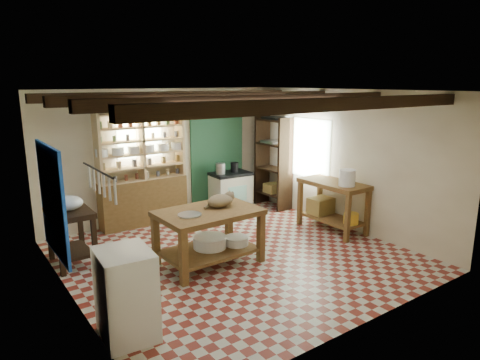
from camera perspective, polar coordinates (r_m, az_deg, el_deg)
floor at (r=7.00m, az=-0.71°, el=-10.07°), size 5.00×5.00×0.02m
ceiling at (r=6.43m, az=-0.78°, el=11.83°), size 5.00×5.00×0.02m
wall_back at (r=8.73m, az=-10.13°, el=3.37°), size 5.00×0.04×2.60m
wall_front at (r=4.82m, az=16.47°, el=-4.86°), size 5.00×0.04×2.60m
wall_left at (r=5.61m, az=-22.29°, el=-2.81°), size 0.04×5.00×2.60m
wall_right at (r=8.24m, az=13.72°, el=2.64°), size 0.04×5.00×2.60m
ceiling_beams at (r=6.44m, az=-0.77°, el=10.76°), size 5.00×3.80×0.15m
blue_wall_patch at (r=6.52m, az=-23.74°, el=-2.64°), size 0.04×1.40×1.60m
green_wall_patch at (r=9.30m, az=-3.06°, el=3.84°), size 1.30×0.04×2.30m
window_back at (r=8.45m, az=-13.25°, el=5.66°), size 0.90×0.02×0.80m
window_right at (r=8.89m, az=8.82°, el=4.25°), size 0.02×1.30×1.20m
utensil_rail at (r=4.38m, az=-18.39°, el=-0.27°), size 0.06×0.90×0.28m
pot_rack at (r=8.85m, az=-1.65°, el=9.44°), size 0.86×0.12×0.36m
shelving_unit at (r=8.38m, az=-12.91°, el=1.45°), size 1.70×0.34×2.20m
tall_rack at (r=9.41m, az=4.47°, el=2.38°), size 0.40×0.86×2.00m
work_table at (r=6.58m, az=-4.19°, el=-7.57°), size 1.51×1.03×0.85m
stove at (r=9.28m, az=-1.25°, el=-1.47°), size 0.86×0.60×0.82m
prep_table at (r=7.03m, az=-21.56°, el=-7.08°), size 0.59×0.85×0.86m
white_cabinet at (r=4.93m, az=-14.96°, el=-14.50°), size 0.60×0.70×0.99m
right_counter at (r=8.16m, az=12.23°, el=-3.41°), size 0.65×1.30×0.93m
cat at (r=6.59m, az=-2.67°, el=-2.78°), size 0.48×0.40×0.19m
steel_tray at (r=6.23m, az=-6.73°, el=-4.62°), size 0.35×0.35×0.02m
basin_large at (r=6.69m, az=-4.04°, el=-8.24°), size 0.53×0.53×0.18m
basin_small at (r=6.79m, az=-0.48°, el=-8.09°), size 0.38×0.38×0.13m
kettle_left at (r=9.04m, az=-2.62°, el=1.54°), size 0.21×0.21×0.23m
kettle_right at (r=9.22m, az=-0.74°, el=1.71°), size 0.18×0.18×0.21m
enamel_bowl at (r=6.87m, az=-21.93°, el=-2.87°), size 0.42×0.42×0.21m
white_bucket at (r=7.75m, az=14.10°, el=0.29°), size 0.29×0.29×0.29m
wicker_basket at (r=8.38m, az=10.70°, el=-3.38°), size 0.44×0.35×0.31m
yellow_tub at (r=7.92m, az=14.59°, el=-4.98°), size 0.27×0.27×0.19m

